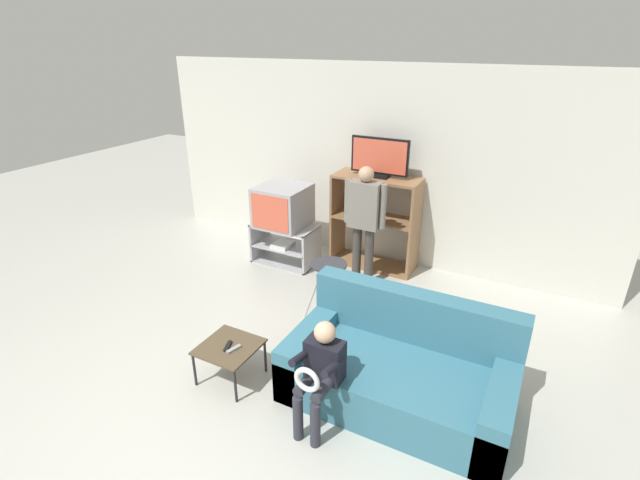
% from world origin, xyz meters
% --- Properties ---
extents(ground_plane, '(18.00, 18.00, 0.00)m').
position_xyz_m(ground_plane, '(0.00, 0.00, 0.00)').
color(ground_plane, '#B7B7AD').
extents(wall_back, '(6.40, 0.06, 2.60)m').
position_xyz_m(wall_back, '(0.00, 3.75, 1.30)').
color(wall_back, silver).
rests_on(wall_back, ground_plane).
extents(tv_stand, '(0.86, 0.48, 0.55)m').
position_xyz_m(tv_stand, '(-0.88, 2.97, 0.27)').
color(tv_stand, '#A8A8AD').
rests_on(tv_stand, ground_plane).
extents(television_main, '(0.63, 0.64, 0.54)m').
position_xyz_m(television_main, '(-0.89, 2.96, 0.82)').
color(television_main, '#9E9EA3').
rests_on(television_main, tv_stand).
extents(media_shelf, '(1.12, 0.46, 1.25)m').
position_xyz_m(media_shelf, '(0.23, 3.45, 0.64)').
color(media_shelf, '#8E6642').
rests_on(media_shelf, ground_plane).
extents(television_flat, '(0.75, 0.20, 0.50)m').
position_xyz_m(television_flat, '(0.25, 3.45, 1.48)').
color(television_flat, black).
rests_on(television_flat, media_shelf).
extents(folding_stool, '(0.43, 0.46, 0.67)m').
position_xyz_m(folding_stool, '(0.28, 2.01, 0.56)').
color(folding_stool, '#B7B7BC').
rests_on(folding_stool, ground_plane).
extents(snack_table, '(0.50, 0.50, 0.36)m').
position_xyz_m(snack_table, '(-0.05, 0.69, 0.32)').
color(snack_table, brown).
rests_on(snack_table, ground_plane).
extents(remote_control_black, '(0.08, 0.15, 0.02)m').
position_xyz_m(remote_control_black, '(-0.05, 0.67, 0.37)').
color(remote_control_black, black).
rests_on(remote_control_black, snack_table).
extents(remote_control_white, '(0.07, 0.15, 0.02)m').
position_xyz_m(remote_control_white, '(0.02, 0.67, 0.37)').
color(remote_control_white, gray).
rests_on(remote_control_white, snack_table).
extents(couch, '(1.86, 0.99, 0.87)m').
position_xyz_m(couch, '(1.38, 1.18, 0.28)').
color(couch, teal).
rests_on(couch, ground_plane).
extents(person_standing_adult, '(0.53, 0.20, 1.51)m').
position_xyz_m(person_standing_adult, '(0.29, 2.93, 0.91)').
color(person_standing_adult, '#3D3833').
rests_on(person_standing_adult, ground_plane).
extents(person_seated_child, '(0.33, 0.43, 0.91)m').
position_xyz_m(person_seated_child, '(0.91, 0.60, 0.54)').
color(person_seated_child, '#2D2D38').
rests_on(person_seated_child, ground_plane).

